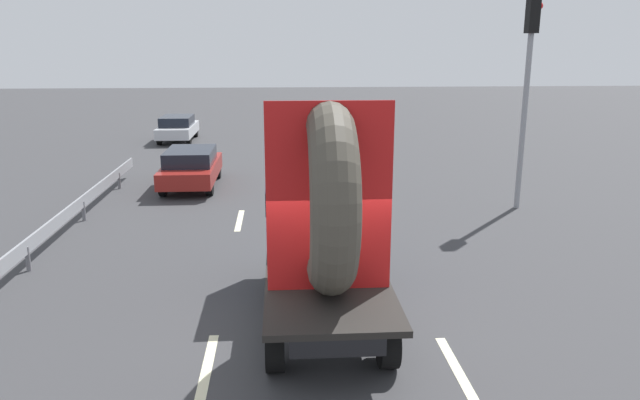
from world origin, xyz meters
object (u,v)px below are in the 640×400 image
at_px(flatbed_truck, 323,218).
at_px(traffic_light, 528,76).
at_px(oncoming_car, 178,127).
at_px(distant_sedan, 191,167).

distance_m(flatbed_truck, traffic_light, 9.63).
height_order(flatbed_truck, traffic_light, traffic_light).
relative_size(flatbed_truck, oncoming_car, 1.35).
bearing_deg(distant_sedan, oncoming_car, 101.60).
xyz_separation_m(flatbed_truck, oncoming_car, (-5.89, 20.66, -1.16)).
relative_size(flatbed_truck, distant_sedan, 1.29).
xyz_separation_m(traffic_light, oncoming_car, (-12.24, 13.71, -3.20)).
distance_m(distant_sedan, oncoming_car, 10.53).
height_order(flatbed_truck, distant_sedan, flatbed_truck).
xyz_separation_m(flatbed_truck, traffic_light, (6.34, 6.95, 2.04)).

